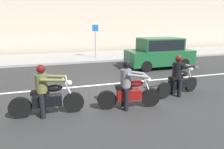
{
  "coord_description": "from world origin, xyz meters",
  "views": [
    {
      "loc": [
        -2.34,
        -7.27,
        2.71
      ],
      "look_at": [
        -0.41,
        -0.74,
        0.89
      ],
      "focal_mm": 31.65,
      "sensor_mm": 36.0,
      "label": 1
    }
  ],
  "objects": [
    {
      "name": "lane_marking_stripe",
      "position": [
        1.0,
        0.9,
        0.0
      ],
      "size": [
        18.0,
        0.14,
        0.01
      ],
      "primitive_type": "cube",
      "color": "silver",
      "rests_on": "ground_plane"
    },
    {
      "name": "ground_plane",
      "position": [
        0.0,
        0.0,
        0.0
      ],
      "size": [
        80.0,
        80.0,
        0.0
      ],
      "primitive_type": "plane",
      "color": "#2A2A2A"
    },
    {
      "name": "motorcycle_with_rider_gray",
      "position": [
        -0.13,
        -1.71,
        0.64
      ],
      "size": [
        2.05,
        0.73,
        1.57
      ],
      "color": "black",
      "rests_on": "ground_plane"
    },
    {
      "name": "sidewalk_slab",
      "position": [
        0.0,
        8.0,
        0.07
      ],
      "size": [
        40.0,
        4.4,
        0.14
      ],
      "primitive_type": "cube",
      "color": "gray",
      "rests_on": "ground_plane"
    },
    {
      "name": "street_sign_post",
      "position": [
        0.62,
        6.99,
        1.6
      ],
      "size": [
        0.44,
        0.08,
        2.4
      ],
      "color": "gray",
      "rests_on": "sidewalk_slab"
    },
    {
      "name": "motorcycle_with_rider_olive",
      "position": [
        -2.64,
        -1.5,
        0.64
      ],
      "size": [
        2.16,
        0.7,
        1.55
      ],
      "color": "black",
      "rests_on": "ground_plane"
    },
    {
      "name": "parked_hatchback_forest_green",
      "position": [
        3.74,
        3.22,
        0.93
      ],
      "size": [
        3.93,
        1.76,
        1.8
      ],
      "color": "#164C28",
      "rests_on": "ground_plane"
    },
    {
      "name": "motorcycle_with_rider_black_leather",
      "position": [
        2.1,
        -1.12,
        0.64
      ],
      "size": [
        2.06,
        0.8,
        1.54
      ],
      "color": "black",
      "rests_on": "ground_plane"
    }
  ]
}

